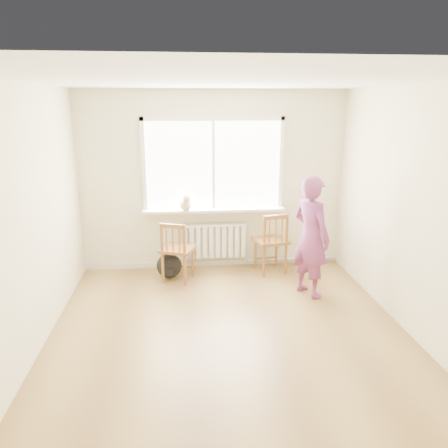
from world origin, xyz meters
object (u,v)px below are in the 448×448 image
object	(u,v)px
chair_left	(176,252)
backpack	(169,266)
cat	(186,203)
chair_right	(272,243)
person	(311,237)

from	to	relation	value
chair_left	backpack	bearing A→B (deg)	-31.14
backpack	cat	bearing A→B (deg)	44.11
chair_right	backpack	world-z (taller)	chair_right
chair_left	cat	world-z (taller)	cat
person	backpack	xyz separation A→B (m)	(-1.88, 0.77, -0.62)
person	backpack	distance (m)	2.12
cat	backpack	world-z (taller)	cat
chair_right	cat	world-z (taller)	cat
cat	backpack	size ratio (longest dim) A/B	1.13
person	backpack	bearing A→B (deg)	39.12
chair_right	cat	size ratio (longest dim) A/B	2.25
person	cat	bearing A→B (deg)	28.88
chair_right	person	distance (m)	0.94
chair_left	chair_right	world-z (taller)	chair_right
chair_left	backpack	distance (m)	0.32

